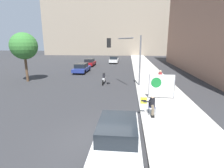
% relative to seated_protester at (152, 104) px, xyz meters
% --- Properties ---
extents(ground_plane, '(160.00, 160.00, 0.00)m').
position_rel_seated_protester_xyz_m(ground_plane, '(-2.48, -3.07, -0.84)').
color(ground_plane, '#303033').
extents(sidewalk_curb, '(4.08, 90.00, 0.17)m').
position_rel_seated_protester_xyz_m(sidewalk_curb, '(1.39, 11.93, -0.75)').
color(sidewalk_curb, beige).
rests_on(sidewalk_curb, ground_plane).
extents(building_backdrop_far, '(52.00, 12.00, 25.86)m').
position_rel_seated_protester_xyz_m(building_backdrop_far, '(-4.48, 54.56, 12.09)').
color(building_backdrop_far, gray).
rests_on(building_backdrop_far, ground_plane).
extents(seated_protester, '(0.93, 0.77, 1.23)m').
position_rel_seated_protester_xyz_m(seated_protester, '(0.00, 0.00, 0.00)').
color(seated_protester, '#474C56').
rests_on(seated_protester, sidewalk_curb).
extents(pedestrian_behind, '(0.34, 0.34, 1.81)m').
position_rel_seated_protester_xyz_m(pedestrian_behind, '(1.52, 6.21, 0.27)').
color(pedestrian_behind, '#334775').
rests_on(pedestrian_behind, sidewalk_curb).
extents(protest_banner, '(2.01, 0.06, 1.92)m').
position_rel_seated_protester_xyz_m(protest_banner, '(1.12, 3.26, 0.35)').
color(protest_banner, slate).
rests_on(protest_banner, sidewalk_curb).
extents(traffic_light_pole, '(3.25, 3.02, 5.00)m').
position_rel_seated_protester_xyz_m(traffic_light_pole, '(-1.54, 6.83, 2.77)').
color(traffic_light_pole, slate).
rests_on(traffic_light_pole, sidewalk_curb).
extents(parked_car_curbside, '(1.86, 4.50, 1.38)m').
position_rel_seated_protester_xyz_m(parked_car_curbside, '(-1.88, -3.52, -0.14)').
color(parked_car_curbside, white).
rests_on(parked_car_curbside, ground_plane).
extents(car_on_road_nearest, '(1.83, 4.63, 1.39)m').
position_rel_seated_protester_xyz_m(car_on_road_nearest, '(-8.49, 15.40, -0.13)').
color(car_on_road_nearest, navy).
rests_on(car_on_road_nearest, ground_plane).
extents(car_on_road_midblock, '(1.80, 4.11, 1.38)m').
position_rel_seated_protester_xyz_m(car_on_road_midblock, '(-8.84, 22.58, -0.14)').
color(car_on_road_midblock, maroon).
rests_on(car_on_road_midblock, ground_plane).
extents(car_on_road_distant, '(1.76, 4.35, 1.52)m').
position_rel_seated_protester_xyz_m(car_on_road_distant, '(-4.60, 27.78, -0.09)').
color(car_on_road_distant, white).
rests_on(car_on_road_distant, ground_plane).
extents(motorcycle_on_road, '(0.28, 2.25, 1.24)m').
position_rel_seated_protester_xyz_m(motorcycle_on_road, '(-4.15, 8.57, -0.30)').
color(motorcycle_on_road, white).
rests_on(motorcycle_on_road, ground_plane).
extents(street_tree_near_curb, '(3.00, 3.00, 5.58)m').
position_rel_seated_protester_xyz_m(street_tree_near_curb, '(-13.27, 8.85, 3.23)').
color(street_tree_near_curb, brown).
rests_on(street_tree_near_curb, ground_plane).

